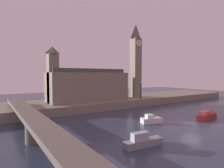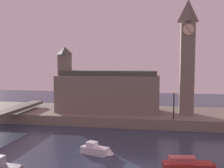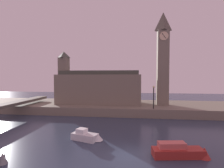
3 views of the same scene
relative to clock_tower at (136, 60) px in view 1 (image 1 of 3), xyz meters
The scene contains 9 objects.
ground_plane 22.40m from the clock_tower, 106.96° to the right, with size 120.00×120.00×0.00m, color #2D384C.
far_embankment 11.37m from the clock_tower, 169.54° to the left, with size 70.00×12.00×1.50m, color slate.
clock_tower is the anchor object (origin of this frame).
parliament_hall 14.01m from the clock_tower, behind, with size 16.63×5.41×10.55m.
bridge_span 31.24m from the clock_tower, 149.77° to the right, with size 2.15×32.11×2.51m.
streetlamp 8.04m from the clock_tower, 116.53° to the right, with size 0.36×0.36×3.87m.
boat_ferry_white 21.42m from the clock_tower, 123.06° to the right, with size 3.72×2.15×1.25m.
boat_dinghy_red 21.30m from the clock_tower, 93.49° to the right, with size 5.06×1.91×1.39m.
boat_cruiser_grey 29.58m from the clock_tower, 128.53° to the right, with size 4.48×1.38×1.55m.
Camera 1 is at (-24.02, -15.90, 6.76)m, focal length 30.22 mm.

